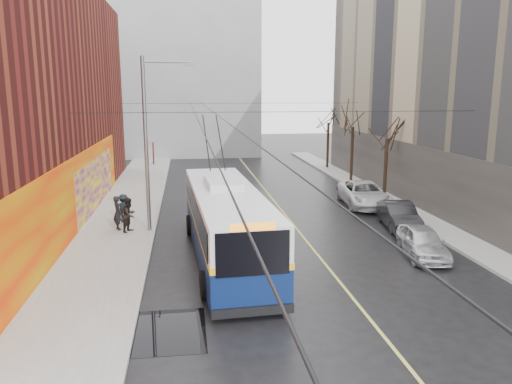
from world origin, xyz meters
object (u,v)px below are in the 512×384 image
Objects in this scene: following_car at (220,191)px; pedestrian_c at (124,208)px; pedestrian_b at (129,215)px; parked_car_a at (423,242)px; parked_car_b at (399,215)px; tree_mid at (353,117)px; trolleybus at (226,222)px; parked_car_c at (364,194)px; tree_far at (329,115)px; streetlight_pole at (149,140)px; pedestrian_a at (118,213)px; tree_near at (388,127)px.

pedestrian_c is at bearing -141.54° from following_car.
following_car is at bearing -10.56° from pedestrian_b.
parked_car_a is 4.73m from parked_car_b.
tree_mid is at bearing -116.26° from pedestrian_c.
trolleybus reaches higher than parked_car_a.
parked_car_c is at bearing 40.54° from trolleybus.
tree_far reaches higher than parked_car_a.
streetlight_pole reaches higher than pedestrian_a.
trolleybus is (-11.63, -24.69, -3.46)m from tree_far.
tree_far is 1.34× the size of following_car.
parked_car_b is (-2.00, -6.94, -4.27)m from tree_near.
pedestrian_b is at bearing 166.69° from parked_car_a.
pedestrian_b is (-13.36, 5.44, 0.36)m from parked_car_a.
parked_car_b reaches higher than parked_car_a.
tree_near is 0.97× the size of tree_far.
trolleybus is 11.28m from following_car.
pedestrian_a is (-16.93, -12.67, -4.20)m from tree_mid.
trolleybus is at bearing -150.73° from parked_car_b.
parked_car_b is 0.76× the size of parked_car_c.
pedestrian_a is at bearing 169.41° from streetlight_pole.
tree_near is 16.14m from trolleybus.
parked_car_a is at bearing -177.92° from pedestrian_c.
tree_far reaches higher than pedestrian_a.
tree_near reaches higher than following_car.
parked_car_b is at bearing -4.09° from streetlight_pole.
pedestrian_c reaches higher than parked_car_b.
tree_near is 17.79m from pedestrian_c.
tree_mid is at bearing -24.06° from pedestrian_b.
tree_near is 1.60× the size of parked_car_a.
parked_car_b is 2.40× the size of pedestrian_b.
following_car is at bearing -129.61° from tree_far.
pedestrian_a is at bearing -130.72° from tree_far.
streetlight_pole reaches higher than parked_car_c.
tree_mid is 9.81m from parked_car_c.
following_car is at bearing -109.95° from pedestrian_c.
trolleybus is 10.38m from parked_car_b.
pedestrian_a is (-14.93, 1.27, 0.35)m from parked_car_b.
pedestrian_b is at bearing -128.95° from tree_far.
trolleybus is at bearing -107.34° from pedestrian_b.
parked_car_b is at bearing -95.46° from tree_far.
streetlight_pole reaches higher than tree_mid.
pedestrian_b reaches higher than parked_car_b.
trolleybus is at bearing -53.22° from streetlight_pole.
following_car reaches higher than parked_car_a.
tree_near is 8.39m from parked_car_b.
streetlight_pole is 1.83× the size of following_car.
pedestrian_a is (-1.79, 0.33, -3.79)m from streetlight_pole.
pedestrian_c is (-14.80, 2.72, 0.24)m from parked_car_b.
tree_far is at bearing 48.82° from following_car.
pedestrian_a is (-16.93, -5.67, -3.92)m from tree_near.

